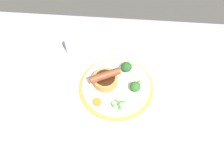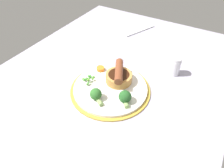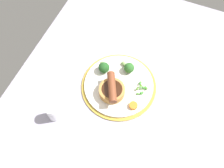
{
  "view_description": "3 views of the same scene",
  "coord_description": "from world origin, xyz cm",
  "px_view_note": "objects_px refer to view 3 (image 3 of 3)",
  "views": [
    {
      "loc": [
        -7.54,
        44.97,
        78.18
      ],
      "look_at": [
        -3.54,
        -3.16,
        5.91
      ],
      "focal_mm": 40.0,
      "sensor_mm": 36.0,
      "label": 1
    },
    {
      "loc": [
        -46.09,
        -28.46,
        49.62
      ],
      "look_at": [
        -5.45,
        -4.6,
        6.48
      ],
      "focal_mm": 32.0,
      "sensor_mm": 36.0,
      "label": 2
    },
    {
      "loc": [
        33.46,
        9.94,
        82.26
      ],
      "look_at": [
        -3.19,
        -5.54,
        6.44
      ],
      "focal_mm": 40.0,
      "sensor_mm": 36.0,
      "label": 3
    }
  ],
  "objects_px": {
    "pea_pile": "(142,88)",
    "broccoli_floret_far": "(129,68)",
    "salt_shaker": "(53,113)",
    "sausage_pudding": "(112,90)",
    "broccoli_floret_near": "(104,67)",
    "dinner_plate": "(119,85)",
    "carrot_slice_2": "(133,106)"
  },
  "relations": [
    {
      "from": "sausage_pudding",
      "to": "pea_pile",
      "type": "xyz_separation_m",
      "value": [
        -0.05,
        0.09,
        -0.01
      ]
    },
    {
      "from": "broccoli_floret_far",
      "to": "broccoli_floret_near",
      "type": "bearing_deg",
      "value": -125.74
    },
    {
      "from": "pea_pile",
      "to": "broccoli_floret_far",
      "type": "relative_size",
      "value": 0.95
    },
    {
      "from": "pea_pile",
      "to": "broccoli_floret_far",
      "type": "xyz_separation_m",
      "value": [
        -0.06,
        -0.07,
        0.01
      ]
    },
    {
      "from": "broccoli_floret_near",
      "to": "broccoli_floret_far",
      "type": "bearing_deg",
      "value": 73.55
    },
    {
      "from": "pea_pile",
      "to": "broccoli_floret_near",
      "type": "xyz_separation_m",
      "value": [
        -0.02,
        -0.15,
        0.01
      ]
    },
    {
      "from": "sausage_pudding",
      "to": "broccoli_floret_far",
      "type": "bearing_deg",
      "value": 142.63
    },
    {
      "from": "pea_pile",
      "to": "salt_shaker",
      "type": "bearing_deg",
      "value": -49.31
    },
    {
      "from": "dinner_plate",
      "to": "broccoli_floret_far",
      "type": "relative_size",
      "value": 4.84
    },
    {
      "from": "pea_pile",
      "to": "broccoli_floret_near",
      "type": "distance_m",
      "value": 0.15
    },
    {
      "from": "dinner_plate",
      "to": "broccoli_floret_near",
      "type": "height_order",
      "value": "broccoli_floret_near"
    },
    {
      "from": "carrot_slice_2",
      "to": "broccoli_floret_near",
      "type": "bearing_deg",
      "value": -121.85
    },
    {
      "from": "pea_pile",
      "to": "broccoli_floret_far",
      "type": "bearing_deg",
      "value": -128.67
    },
    {
      "from": "dinner_plate",
      "to": "broccoli_floret_far",
      "type": "height_order",
      "value": "broccoli_floret_far"
    },
    {
      "from": "sausage_pudding",
      "to": "pea_pile",
      "type": "distance_m",
      "value": 0.1
    },
    {
      "from": "carrot_slice_2",
      "to": "sausage_pudding",
      "type": "bearing_deg",
      "value": -102.45
    },
    {
      "from": "broccoli_floret_near",
      "to": "salt_shaker",
      "type": "height_order",
      "value": "salt_shaker"
    },
    {
      "from": "salt_shaker",
      "to": "dinner_plate",
      "type": "bearing_deg",
      "value": 140.8
    },
    {
      "from": "dinner_plate",
      "to": "carrot_slice_2",
      "type": "height_order",
      "value": "carrot_slice_2"
    },
    {
      "from": "sausage_pudding",
      "to": "dinner_plate",
      "type": "bearing_deg",
      "value": 139.36
    },
    {
      "from": "sausage_pudding",
      "to": "carrot_slice_2",
      "type": "bearing_deg",
      "value": 50.62
    },
    {
      "from": "pea_pile",
      "to": "salt_shaker",
      "type": "distance_m",
      "value": 0.31
    },
    {
      "from": "dinner_plate",
      "to": "salt_shaker",
      "type": "distance_m",
      "value": 0.25
    },
    {
      "from": "salt_shaker",
      "to": "carrot_slice_2",
      "type": "bearing_deg",
      "value": 119.67
    },
    {
      "from": "carrot_slice_2",
      "to": "salt_shaker",
      "type": "bearing_deg",
      "value": -60.33
    },
    {
      "from": "broccoli_floret_near",
      "to": "carrot_slice_2",
      "type": "bearing_deg",
      "value": 18.66
    },
    {
      "from": "sausage_pudding",
      "to": "salt_shaker",
      "type": "relative_size",
      "value": 1.58
    },
    {
      "from": "broccoli_floret_far",
      "to": "salt_shaker",
      "type": "relative_size",
      "value": 0.8
    },
    {
      "from": "dinner_plate",
      "to": "pea_pile",
      "type": "distance_m",
      "value": 0.08
    },
    {
      "from": "sausage_pudding",
      "to": "broccoli_floret_near",
      "type": "xyz_separation_m",
      "value": [
        -0.07,
        -0.06,
        -0.0
      ]
    },
    {
      "from": "dinner_plate",
      "to": "broccoli_floret_far",
      "type": "distance_m",
      "value": 0.07
    },
    {
      "from": "sausage_pudding",
      "to": "broccoli_floret_far",
      "type": "distance_m",
      "value": 0.11
    }
  ]
}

